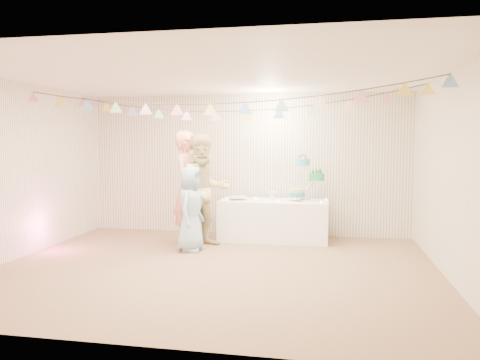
% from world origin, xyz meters
% --- Properties ---
extents(floor, '(6.00, 6.00, 0.00)m').
position_xyz_m(floor, '(0.00, 0.00, 0.00)').
color(floor, brown).
rests_on(floor, ground).
extents(ceiling, '(6.00, 6.00, 0.00)m').
position_xyz_m(ceiling, '(0.00, 0.00, 2.60)').
color(ceiling, white).
rests_on(ceiling, ground).
extents(back_wall, '(6.00, 6.00, 0.00)m').
position_xyz_m(back_wall, '(0.00, 2.50, 1.30)').
color(back_wall, white).
rests_on(back_wall, ground).
extents(front_wall, '(6.00, 6.00, 0.00)m').
position_xyz_m(front_wall, '(0.00, -2.50, 1.30)').
color(front_wall, white).
rests_on(front_wall, ground).
extents(left_wall, '(5.00, 5.00, 0.00)m').
position_xyz_m(left_wall, '(-3.00, 0.00, 1.30)').
color(left_wall, white).
rests_on(left_wall, ground).
extents(right_wall, '(5.00, 5.00, 0.00)m').
position_xyz_m(right_wall, '(3.00, 0.00, 1.30)').
color(right_wall, white).
rests_on(right_wall, ground).
extents(table, '(1.88, 0.75, 0.71)m').
position_xyz_m(table, '(0.58, 1.97, 0.35)').
color(table, white).
rests_on(table, floor).
extents(cake_stand, '(0.67, 0.40, 0.75)m').
position_xyz_m(cake_stand, '(1.13, 2.02, 1.13)').
color(cake_stand, silver).
rests_on(cake_stand, table).
extents(cake_bottom, '(0.31, 0.31, 0.15)m').
position_xyz_m(cake_bottom, '(0.98, 1.96, 0.84)').
color(cake_bottom, teal).
rests_on(cake_bottom, cake_stand).
extents(cake_middle, '(0.27, 0.27, 0.22)m').
position_xyz_m(cake_middle, '(1.31, 2.11, 1.11)').
color(cake_middle, '#20964C').
rests_on(cake_middle, cake_stand).
extents(cake_top_tier, '(0.25, 0.25, 0.19)m').
position_xyz_m(cake_top_tier, '(1.07, 1.99, 1.38)').
color(cake_top_tier, '#43B8D3').
rests_on(cake_top_tier, cake_stand).
extents(platter, '(0.35, 0.35, 0.02)m').
position_xyz_m(platter, '(-0.05, 1.92, 0.76)').
color(platter, white).
rests_on(platter, table).
extents(posy, '(0.14, 0.14, 0.16)m').
position_xyz_m(posy, '(0.55, 2.02, 0.83)').
color(posy, white).
rests_on(posy, table).
extents(person_adult_a, '(0.55, 0.75, 1.91)m').
position_xyz_m(person_adult_a, '(-0.81, 1.45, 0.95)').
color(person_adult_a, '#F99C82').
rests_on(person_adult_a, floor).
extents(person_adult_b, '(1.14, 1.10, 1.85)m').
position_xyz_m(person_adult_b, '(-0.49, 1.30, 0.93)').
color(person_adult_b, '#CFBD7F').
rests_on(person_adult_b, floor).
extents(person_child, '(0.47, 0.69, 1.34)m').
position_xyz_m(person_child, '(-0.62, 0.95, 0.67)').
color(person_child, '#95B7D3').
rests_on(person_child, floor).
extents(bunting_back, '(5.60, 1.10, 0.40)m').
position_xyz_m(bunting_back, '(0.00, 1.10, 2.35)').
color(bunting_back, pink).
rests_on(bunting_back, ceiling).
extents(bunting_front, '(5.60, 0.90, 0.36)m').
position_xyz_m(bunting_front, '(0.00, -0.20, 2.32)').
color(bunting_front, '#72A5E5').
rests_on(bunting_front, ceiling).
extents(tealight_0, '(0.04, 0.04, 0.03)m').
position_xyz_m(tealight_0, '(-0.22, 1.82, 0.72)').
color(tealight_0, '#FFD88C').
rests_on(tealight_0, table).
extents(tealight_1, '(0.04, 0.04, 0.03)m').
position_xyz_m(tealight_1, '(0.23, 2.15, 0.72)').
color(tealight_1, '#FFD88C').
rests_on(tealight_1, table).
extents(tealight_2, '(0.04, 0.04, 0.03)m').
position_xyz_m(tealight_2, '(0.68, 1.75, 0.72)').
color(tealight_2, '#FFD88C').
rests_on(tealight_2, table).
extents(tealight_3, '(0.04, 0.04, 0.03)m').
position_xyz_m(tealight_3, '(0.93, 2.19, 0.72)').
color(tealight_3, '#FFD88C').
rests_on(tealight_3, table).
extents(tealight_4, '(0.04, 0.04, 0.03)m').
position_xyz_m(tealight_4, '(1.40, 1.79, 0.72)').
color(tealight_4, '#FFD88C').
rests_on(tealight_4, table).
extents(tealight_5, '(0.04, 0.04, 0.03)m').
position_xyz_m(tealight_5, '(1.48, 2.12, 0.72)').
color(tealight_5, '#FFD88C').
rests_on(tealight_5, table).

